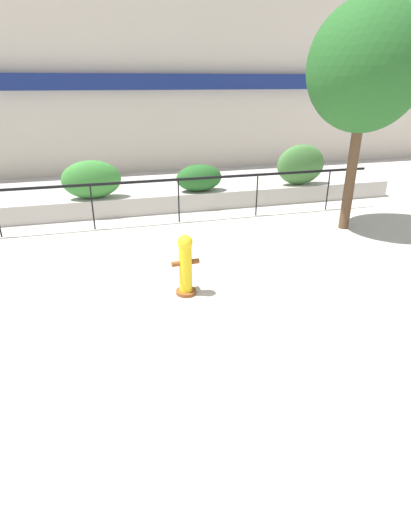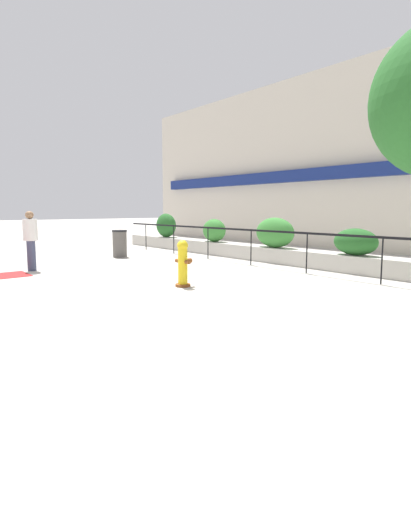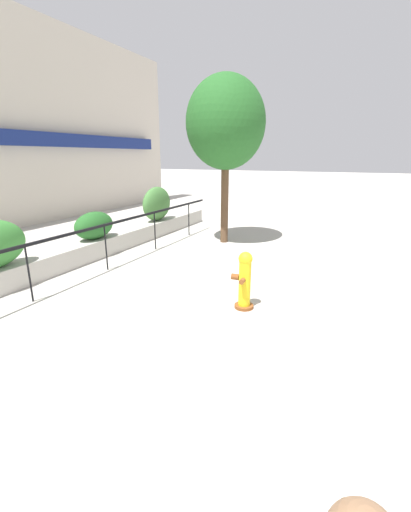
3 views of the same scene
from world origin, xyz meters
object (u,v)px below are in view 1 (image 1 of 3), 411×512
at_px(hedge_bush_3, 199,178).
at_px(street_tree, 367,68).
at_px(hedge_bush_4, 301,165).
at_px(fire_hydrant, 185,264).
at_px(hedge_bush_2, 91,180).

height_order(hedge_bush_3, street_tree, street_tree).
height_order(hedge_bush_4, fire_hydrant, hedge_bush_4).
relative_size(hedge_bush_2, hedge_bush_4, 1.02).
distance_m(hedge_bush_4, street_tree, 3.66).
xyz_separation_m(hedge_bush_2, street_tree, (6.01, -2.61, 2.64)).
distance_m(hedge_bush_2, fire_hydrant, 5.13).
bearing_deg(hedge_bush_4, hedge_bush_2, 180.00).
height_order(hedge_bush_4, street_tree, street_tree).
distance_m(hedge_bush_3, fire_hydrant, 5.12).
bearing_deg(hedge_bush_4, street_tree, -91.43).
relative_size(hedge_bush_3, hedge_bush_4, 0.86).
xyz_separation_m(hedge_bush_3, street_tree, (3.08, -2.61, 2.77)).
distance_m(hedge_bush_2, hedge_bush_3, 2.93).
bearing_deg(fire_hydrant, hedge_bush_3, 73.25).
relative_size(hedge_bush_2, fire_hydrant, 1.43).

